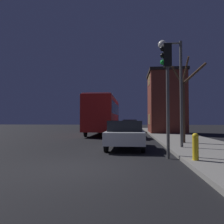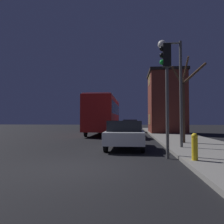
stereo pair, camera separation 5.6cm
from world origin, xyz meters
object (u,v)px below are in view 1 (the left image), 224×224
object	(u,v)px
streetlamp	(173,70)
fire_hydrant	(195,146)
bare_tree	(184,105)
car_mid_lane	(128,129)
car_near_lane	(125,134)
traffic_light	(167,76)
bus	(103,113)
car_far_lane	(130,126)

from	to	relation	value
streetlamp	fire_hydrant	distance (m)	4.88
bare_tree	car_mid_lane	world-z (taller)	bare_tree
car_near_lane	fire_hydrant	world-z (taller)	car_near_lane
traffic_light	bus	size ratio (longest dim) A/B	0.44
bare_tree	car_far_lane	xyz separation A→B (m)	(-3.30, 13.38, -1.59)
bus	car_far_lane	distance (m)	5.28
streetlamp	bare_tree	world-z (taller)	streetlamp
traffic_light	car_mid_lane	xyz separation A→B (m)	(-1.62, 9.41, -2.45)
traffic_light	fire_hydrant	xyz separation A→B (m)	(0.75, -1.04, -2.57)
car_mid_lane	car_far_lane	distance (m)	8.62
car_near_lane	car_far_lane	distance (m)	15.24
car_near_lane	car_far_lane	size ratio (longest dim) A/B	0.96
fire_hydrant	car_far_lane	bearing A→B (deg)	96.97
streetlamp	traffic_light	world-z (taller)	streetlamp
fire_hydrant	car_mid_lane	bearing A→B (deg)	102.76
car_near_lane	car_far_lane	xyz separation A→B (m)	(0.12, 15.24, 0.02)
traffic_light	bare_tree	world-z (taller)	bare_tree
car_mid_lane	bare_tree	bearing A→B (deg)	-55.04
traffic_light	car_near_lane	distance (m)	4.06
car_mid_lane	car_far_lane	world-z (taller)	car_far_lane
streetlamp	car_far_lane	xyz separation A→B (m)	(-2.27, 15.53, -3.18)
traffic_light	car_near_lane	size ratio (longest dim) A/B	1.09
streetlamp	car_near_lane	distance (m)	4.01
bus	fire_hydrant	distance (m)	15.63
fire_hydrant	traffic_light	bearing A→B (deg)	125.72
bare_tree	fire_hydrant	size ratio (longest dim) A/B	5.37
streetlamp	car_far_lane	size ratio (longest dim) A/B	1.26
car_near_lane	bus	bearing A→B (deg)	103.08
bare_tree	car_far_lane	world-z (taller)	bare_tree
traffic_light	car_far_lane	xyz separation A→B (m)	(-1.58, 18.02, -2.40)
traffic_light	car_mid_lane	distance (m)	9.85
streetlamp	car_far_lane	distance (m)	16.01
bare_tree	car_mid_lane	bearing A→B (deg)	124.96
traffic_light	fire_hydrant	bearing A→B (deg)	-54.28
car_far_lane	bare_tree	bearing A→B (deg)	-76.16
bare_tree	bus	xyz separation A→B (m)	(-5.95, 9.04, -0.18)
bus	car_mid_lane	xyz separation A→B (m)	(2.62, -4.28, -1.47)
car_far_lane	car_mid_lane	bearing A→B (deg)	-90.24
bus	car_near_lane	size ratio (longest dim) A/B	2.48
traffic_light	car_near_lane	world-z (taller)	traffic_light
bus	car_mid_lane	bearing A→B (deg)	-58.54
car_far_lane	traffic_light	bearing A→B (deg)	-84.99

